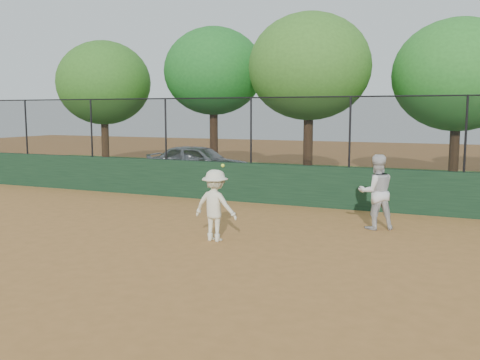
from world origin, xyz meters
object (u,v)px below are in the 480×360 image
at_px(parked_car, 198,162).
at_px(tree_0, 103,83).
at_px(player_main, 215,205).
at_px(player_second, 376,192).
at_px(tree_1, 213,71).
at_px(tree_2, 309,67).
at_px(tree_3, 458,75).

xyz_separation_m(parked_car, tree_0, (-5.72, 1.47, 3.34)).
bearing_deg(player_main, player_second, 40.96).
xyz_separation_m(tree_0, tree_1, (5.40, 0.59, 0.41)).
bearing_deg(tree_1, tree_2, -15.58).
distance_m(parked_car, player_main, 10.25).
height_order(player_second, tree_3, tree_3).
height_order(parked_car, player_second, player_second).
bearing_deg(tree_3, tree_0, -178.80).
height_order(tree_1, tree_3, tree_1).
distance_m(player_second, tree_0, 16.17).
bearing_deg(player_second, parked_car, -66.41).
bearing_deg(tree_2, player_main, -85.28).
xyz_separation_m(player_second, tree_0, (-13.82, 7.77, 3.18)).
height_order(tree_2, tree_3, tree_2).
relative_size(parked_car, tree_3, 0.71).
relative_size(tree_1, tree_3, 1.05).
xyz_separation_m(tree_1, tree_2, (4.67, -1.30, -0.05)).
height_order(tree_0, tree_3, tree_3).
bearing_deg(player_main, tree_2, 94.72).
distance_m(parked_car, tree_0, 6.78).
xyz_separation_m(player_main, tree_1, (-5.46, 10.92, 3.71)).
distance_m(player_main, tree_0, 15.35).
relative_size(player_second, tree_3, 0.29).
bearing_deg(tree_1, player_main, -63.45).
bearing_deg(player_main, parked_car, 120.10).
distance_m(tree_0, tree_3, 15.24).
bearing_deg(tree_1, tree_3, -1.55).
height_order(player_second, tree_2, tree_2).
xyz_separation_m(player_second, tree_3, (1.41, 8.09, 3.16)).
bearing_deg(tree_3, tree_1, 178.45).
relative_size(tree_2, tree_3, 1.06).
bearing_deg(tree_2, tree_1, 164.42).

